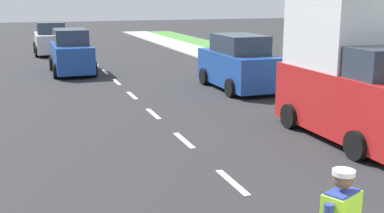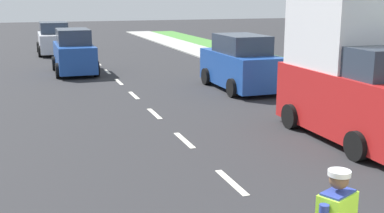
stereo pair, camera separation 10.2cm
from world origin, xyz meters
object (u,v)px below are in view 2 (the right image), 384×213
at_px(delivery_truck, 351,76).
at_px(car_oncoming_second, 74,53).
at_px(car_parked_far, 240,64).
at_px(car_oncoming_third, 54,39).

distance_m(delivery_truck, car_oncoming_second, 14.36).
xyz_separation_m(delivery_truck, car_parked_far, (0.10, 6.94, -0.62)).
distance_m(delivery_truck, car_oncoming_third, 22.39).
bearing_deg(car_oncoming_second, car_oncoming_third, 92.78).
height_order(car_oncoming_second, car_oncoming_third, car_oncoming_second).
relative_size(car_parked_far, car_oncoming_third, 1.01).
relative_size(car_oncoming_second, car_oncoming_third, 0.95).
bearing_deg(car_oncoming_third, car_parked_far, -67.28).
bearing_deg(car_oncoming_second, car_parked_far, -47.59).
xyz_separation_m(car_parked_far, car_oncoming_second, (-5.71, 6.25, -0.03)).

